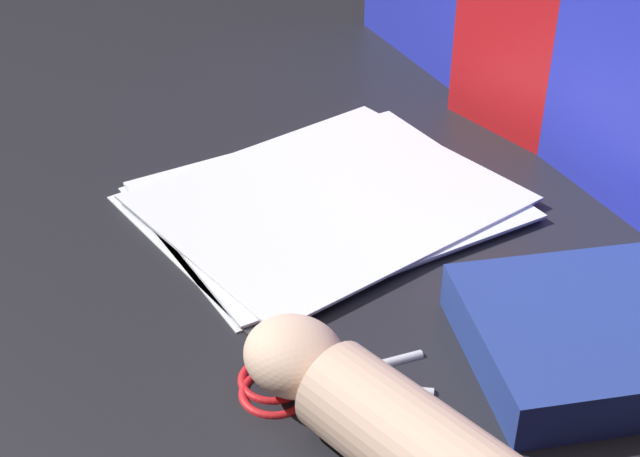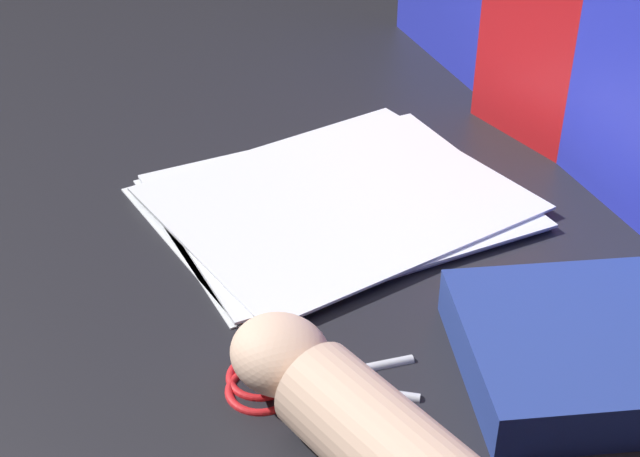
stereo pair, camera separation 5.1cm
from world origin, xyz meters
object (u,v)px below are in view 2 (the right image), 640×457
object	(u,v)px
paper_stack	(334,201)
hand_forearm	(377,440)
book_closed	(589,349)
scissors	(286,378)

from	to	relation	value
paper_stack	hand_forearm	distance (m)	0.37
book_closed	scissors	size ratio (longest dim) A/B	1.60
paper_stack	hand_forearm	xyz separation A→B (m)	(0.34, -0.16, 0.03)
paper_stack	hand_forearm	bearing A→B (deg)	-24.84
book_closed	paper_stack	bearing A→B (deg)	-170.33
paper_stack	scissors	distance (m)	0.28
paper_stack	book_closed	world-z (taller)	book_closed
book_closed	hand_forearm	bearing A→B (deg)	-86.32
paper_stack	book_closed	distance (m)	0.33
scissors	hand_forearm	size ratio (longest dim) A/B	0.53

